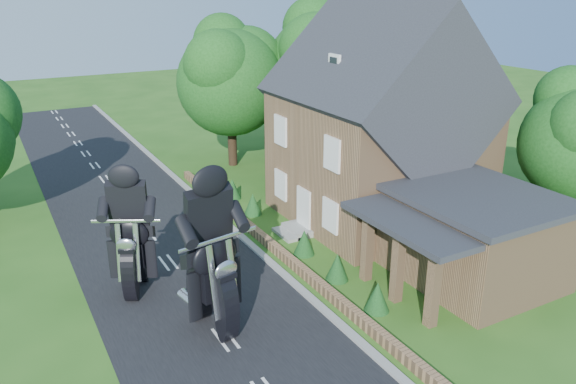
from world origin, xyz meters
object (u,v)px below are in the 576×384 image
garden_wall (272,246)px  motorcycle_follow (135,273)px  house (379,130)px  annex (472,236)px  motorcycle_lead (213,307)px

garden_wall → motorcycle_follow: motorcycle_follow is taller
garden_wall → house: bearing=9.2°
garden_wall → house: 7.52m
house → motorcycle_follow: (-12.20, -1.64, -3.59)m
annex → motorcycle_follow: bearing=156.0°
garden_wall → annex: annex is taller
house → motorcycle_lead: size_ratio=5.55×
garden_wall → house: (6.19, 1.00, 4.14)m
garden_wall → motorcycle_follow: 6.07m
annex → motorcycle_follow: 12.72m
motorcycle_lead → motorcycle_follow: bearing=-76.9°
motorcycle_lead → garden_wall: bearing=-145.9°
garden_wall → annex: bearing=-46.2°
house → motorcycle_lead: 12.37m
annex → motorcycle_lead: annex is taller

